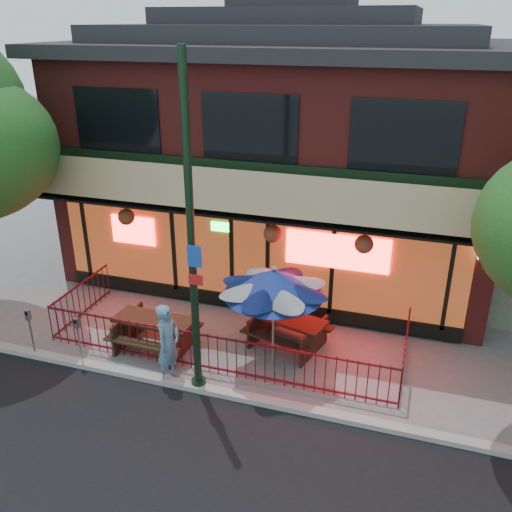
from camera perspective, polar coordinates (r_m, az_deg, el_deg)
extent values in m
plane|color=gray|center=(12.53, -5.29, -12.51)|extent=(80.00, 80.00, 0.00)
cube|color=#999993|center=(12.13, -6.23, -13.59)|extent=(80.00, 0.25, 0.12)
cube|color=maroon|center=(17.46, 3.57, 9.93)|extent=(12.00, 8.00, 6.50)
cube|color=#59230F|center=(14.30, -0.63, 0.04)|extent=(11.00, 0.06, 2.60)
cube|color=#FF0C0C|center=(13.55, 8.53, 0.47)|extent=(2.60, 0.04, 0.90)
cube|color=#FF0C0C|center=(15.44, -12.81, 2.66)|extent=(1.30, 0.04, 0.80)
cube|color=tan|center=(13.21, -1.32, 6.82)|extent=(12.20, 1.33, 1.26)
cube|color=black|center=(14.84, -14.40, 13.72)|extent=(2.40, 0.06, 1.60)
cube|color=black|center=(13.32, -0.69, 13.37)|extent=(2.40, 0.06, 1.60)
cube|color=black|center=(12.66, 15.32, 12.03)|extent=(2.40, 0.06, 1.60)
cube|color=black|center=(14.89, -0.64, -4.95)|extent=(11.00, 0.12, 0.40)
cube|color=#FFC672|center=(13.26, 22.75, 0.38)|extent=(0.18, 0.18, 0.32)
cube|color=#4F1118|center=(12.15, -5.09, -8.36)|extent=(8.40, 0.04, 0.04)
cube|color=#4F1118|center=(12.61, -4.95, -11.56)|extent=(8.40, 0.04, 0.04)
cube|color=#4F1118|center=(15.05, -18.10, -2.89)|extent=(0.04, 2.60, 0.04)
cube|color=#4F1118|center=(12.52, 15.59, -8.20)|extent=(0.04, 2.60, 0.04)
cylinder|color=#4F1118|center=(12.40, -5.01, -10.13)|extent=(0.02, 0.02, 1.00)
cylinder|color=black|center=(10.51, -6.83, 1.85)|extent=(0.16, 0.16, 7.00)
cylinder|color=black|center=(12.18, -6.05, -13.17)|extent=(0.32, 0.32, 0.20)
cube|color=#194CB2|center=(10.45, -6.49, -0.04)|extent=(0.30, 0.02, 0.45)
cube|color=red|center=(10.66, -6.37, -2.50)|extent=(0.30, 0.02, 0.22)
cube|color=#331E12|center=(13.80, -13.31, -7.44)|extent=(0.12, 1.39, 0.79)
cube|color=#331E12|center=(13.12, -7.73, -8.72)|extent=(0.12, 1.39, 0.79)
cube|color=#331E12|center=(13.25, -10.72, -6.62)|extent=(1.95, 0.87, 0.06)
cube|color=#331E12|center=(12.99, -11.91, -9.04)|extent=(1.93, 0.37, 0.05)
cube|color=#331E12|center=(13.84, -9.41, -6.63)|extent=(1.93, 0.37, 0.05)
cube|color=#351C12|center=(13.66, 0.68, -7.13)|extent=(0.41, 1.31, 0.76)
cube|color=#351C12|center=(13.07, 6.12, -8.85)|extent=(0.41, 1.31, 0.76)
cube|color=#351C12|center=(13.15, 3.37, -6.56)|extent=(2.00, 1.23, 0.06)
cube|color=#351C12|center=(12.89, 2.07, -8.83)|extent=(1.87, 0.76, 0.05)
cube|color=#351C12|center=(13.74, 4.53, -6.67)|extent=(1.87, 0.76, 0.05)
cylinder|color=gray|center=(12.19, 1.82, -6.99)|extent=(0.05, 0.05, 2.33)
cone|color=navy|center=(11.71, 1.89, -2.76)|extent=(2.22, 2.22, 0.58)
sphere|color=gray|center=(11.57, 1.91, -1.35)|extent=(0.11, 0.11, 0.11)
imported|color=teal|center=(12.00, -9.23, -9.12)|extent=(0.53, 0.73, 1.88)
cylinder|color=gray|center=(13.27, -18.05, -8.93)|extent=(0.04, 0.04, 0.97)
cube|color=gray|center=(12.97, -18.38, -6.71)|extent=(0.11, 0.09, 0.25)
cube|color=black|center=(12.92, -18.52, -6.60)|extent=(0.07, 0.01, 0.09)
cylinder|color=gray|center=(13.92, -22.49, -7.94)|extent=(0.05, 0.05, 1.01)
cube|color=gray|center=(13.63, -22.89, -5.73)|extent=(0.11, 0.09, 0.26)
cube|color=black|center=(13.57, -23.05, -5.62)|extent=(0.07, 0.01, 0.09)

